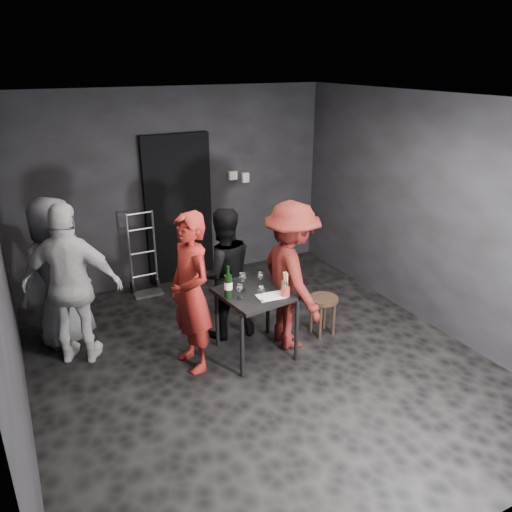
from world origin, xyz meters
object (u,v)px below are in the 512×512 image
wine_bottle (228,285)px  tasting_table (256,300)px  hand_truck (146,278)px  woman_black (223,272)px  stool (323,305)px  man_maroon (291,268)px  breadstick_cup (286,285)px  bystander_cream (70,273)px  bystander_grey (56,263)px  server_red (190,284)px

wine_bottle → tasting_table: bearing=-2.2°
hand_truck → woman_black: 1.71m
stool → wine_bottle: bearing=-179.8°
hand_truck → man_maroon: 2.43m
man_maroon → breadstick_cup: man_maroon is taller
tasting_table → bystander_cream: 1.92m
man_maroon → wine_bottle: man_maroon is taller
bystander_grey → hand_truck: bearing=-170.0°
tasting_table → bystander_grey: bystander_grey is taller
man_maroon → bystander_cream: bystander_cream is taller
man_maroon → bystander_cream: bearing=74.7°
tasting_table → wine_bottle: size_ratio=2.16×
stool → wine_bottle: 1.30m
stool → server_red: server_red is taller
hand_truck → man_maroon: bearing=-62.3°
bystander_cream → server_red: bearing=174.4°
hand_truck → tasting_table: 2.21m
bystander_cream → wine_bottle: bearing=179.1°
tasting_table → breadstick_cup: 0.39m
man_maroon → tasting_table: bearing=95.9°
man_maroon → stool: bearing=-86.1°
server_red → wine_bottle: bearing=69.4°
woman_black → bystander_grey: bystander_grey is taller
bystander_cream → wine_bottle: size_ratio=5.85×
server_red → wine_bottle: server_red is taller
wine_bottle → breadstick_cup: 0.59m
hand_truck → woman_black: bearing=-71.6°
breadstick_cup → hand_truck: bearing=111.0°
tasting_table → wine_bottle: wine_bottle is taller
stool → man_maroon: man_maroon is taller
stool → bystander_cream: size_ratio=0.23×
tasting_table → breadstick_cup: size_ratio=2.62×
hand_truck → tasting_table: bearing=-72.8°
man_maroon → breadstick_cup: size_ratio=6.45×
stool → woman_black: woman_black is taller
hand_truck → server_red: 2.10m
man_maroon → bystander_grey: 2.56m
hand_truck → wine_bottle: bearing=-80.9°
woman_black → man_maroon: (0.58, -0.53, 0.13)m
stool → breadstick_cup: breadstick_cup is taller
woman_black → bystander_grey: size_ratio=0.82×
breadstick_cup → bystander_grey: bearing=144.2°
hand_truck → bystander_cream: 1.86m
hand_truck → woman_black: size_ratio=0.73×
wine_bottle → woman_black: bearing=72.0°
bystander_cream → breadstick_cup: 2.19m
tasting_table → woman_black: 0.58m
bystander_grey → wine_bottle: bearing=115.1°
stool → bystander_grey: 3.02m
hand_truck → tasting_table: size_ratio=1.53×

